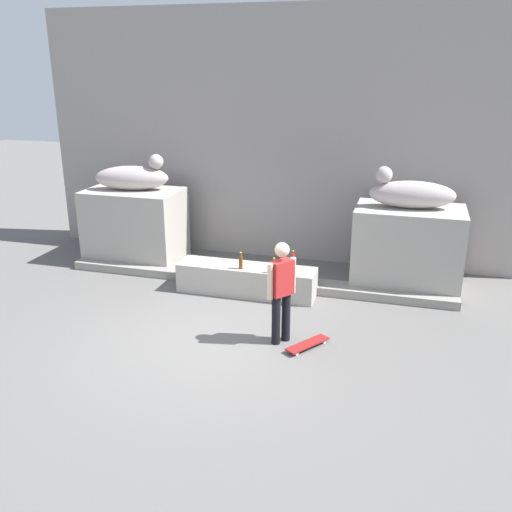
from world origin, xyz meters
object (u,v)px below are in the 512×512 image
object	(u,v)px
skater	(281,288)
bottle_blue	(294,269)
statue_reclining_left	(133,177)
skateboard	(308,344)
bottle_red	(293,260)
statue_reclining_right	(410,193)
bottle_brown	(241,262)
bottle_green	(274,267)

from	to	relation	value
skater	bottle_blue	size ratio (longest dim) A/B	5.57
statue_reclining_left	skateboard	distance (m)	5.69
bottle_red	bottle_blue	bearing A→B (deg)	-75.27
skater	statue_reclining_right	bearing A→B (deg)	6.59
statue_reclining_right	bottle_red	world-z (taller)	statue_reclining_right
skateboard	bottle_blue	xyz separation A→B (m)	(-0.58, 1.62, 0.62)
statue_reclining_left	bottle_blue	size ratio (longest dim) A/B	5.61
statue_reclining_right	skater	bearing A→B (deg)	54.09
skater	bottle_brown	distance (m)	1.98
bottle_brown	statue_reclining_left	bearing A→B (deg)	154.72
bottle_blue	bottle_red	bearing A→B (deg)	104.73
statue_reclining_right	bottle_brown	xyz separation A→B (m)	(-2.95, -1.33, -1.21)
bottle_blue	bottle_brown	size ratio (longest dim) A/B	0.91
skater	bottle_green	world-z (taller)	skater
statue_reclining_right	skateboard	bearing A→B (deg)	61.68
statue_reclining_left	bottle_green	distance (m)	3.95
skateboard	bottle_green	bearing A→B (deg)	65.00
skater	bottle_red	bearing A→B (deg)	45.12
statue_reclining_left	bottle_red	bearing A→B (deg)	-26.62
statue_reclining_right	bottle_blue	distance (m)	2.66
statue_reclining_right	skateboard	xyz separation A→B (m)	(-1.33, -3.00, -1.84)
statue_reclining_right	bottle_green	distance (m)	2.94
skater	bottle_red	size ratio (longest dim) A/B	5.16
statue_reclining_left	skater	xyz separation A→B (m)	(4.00, -2.93, -0.99)
skater	bottle_green	distance (m)	1.65
statue_reclining_right	bottle_blue	world-z (taller)	statue_reclining_right
skateboard	bottle_brown	size ratio (longest dim) A/B	2.35
statue_reclining_right	bottle_green	world-z (taller)	statue_reclining_right
bottle_brown	bottle_green	bearing A→B (deg)	-3.60
skater	bottle_blue	world-z (taller)	skater
statue_reclining_right	skater	distance (m)	3.56
statue_reclining_left	bottle_blue	xyz separation A→B (m)	(3.87, -1.39, -1.22)
statue_reclining_right	skateboard	world-z (taller)	statue_reclining_right
skater	bottle_green	size ratio (longest dim) A/B	5.69
bottle_blue	statue_reclining_right	bearing A→B (deg)	35.81
bottle_red	bottle_green	xyz separation A→B (m)	(-0.27, -0.42, -0.01)
statue_reclining_right	skater	xyz separation A→B (m)	(-1.79, -2.92, -0.99)
bottle_blue	bottle_brown	xyz separation A→B (m)	(-1.04, 0.05, 0.01)
skateboard	bottle_red	xyz separation A→B (m)	(-0.70, 2.05, 0.63)
bottle_red	bottle_green	world-z (taller)	bottle_red
bottle_red	skateboard	bearing A→B (deg)	-71.23
skateboard	bottle_red	distance (m)	2.26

